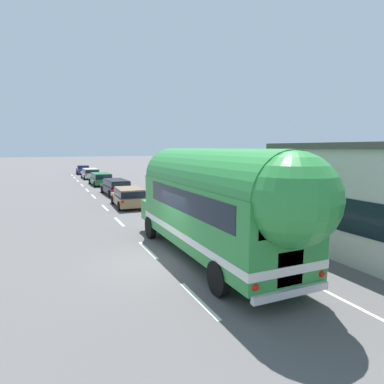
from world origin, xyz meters
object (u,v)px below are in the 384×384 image
Objects in this scene: car_lead at (129,196)px; car_second at (116,186)px; car_third at (101,178)px; car_fourth at (90,173)px; car_fifth at (83,169)px; painted_bus at (217,200)px.

car_second is (0.39, 6.49, 0.02)m from car_lead.
car_third is 1.05× the size of car_fourth.
car_fifth is at bearing 90.29° from car_third.
painted_bus is 35.92m from car_fourth.
car_second is at bearing 86.59° from car_lead.
car_fourth is at bearing 90.38° from car_second.
car_fifth is at bearing 90.26° from car_fourth.
painted_bus is 2.28× the size of car_third.
car_second is at bearing -89.66° from car_fifth.
car_lead is 0.94× the size of car_fourth.
car_third is 1.07× the size of car_fifth.
car_third is at bearing 89.78° from painted_bus.
car_third is at bearing -89.68° from car_fourth.
painted_bus is at bearing -90.02° from car_fifth.
car_lead is 14.65m from car_third.
car_third and car_fourth have the same top height.
car_fifth is (0.02, 44.67, -1.57)m from painted_bus.
car_second is 1.00× the size of car_third.
car_fourth is at bearing 90.32° from car_third.
car_lead is 6.50m from car_second.
car_fourth is (-0.05, 8.68, 0.01)m from car_third.
car_lead is at bearing -91.27° from car_third.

